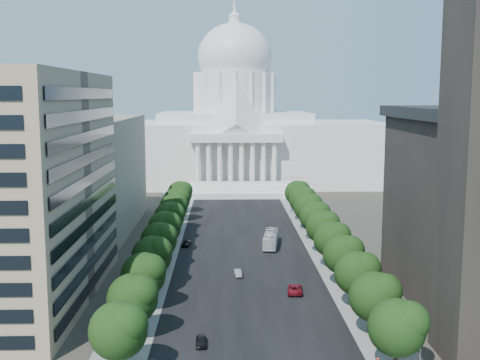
{
  "coord_description": "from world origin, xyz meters",
  "views": [
    {
      "loc": [
        -4.3,
        -61.84,
        36.1
      ],
      "look_at": [
        -0.61,
        79.19,
        16.05
      ],
      "focal_mm": 45.0,
      "sensor_mm": 36.0,
      "label": 1
    }
  ],
  "objects": [
    {
      "name": "capitol",
      "position": [
        0.0,
        184.89,
        20.01
      ],
      "size": [
        120.0,
        56.0,
        73.0
      ],
      "color": "white",
      "rests_on": "ground"
    },
    {
      "name": "streetlight_c",
      "position": [
        19.9,
        60.0,
        5.82
      ],
      "size": [
        2.61,
        0.44,
        9.0
      ],
      "color": "gray",
      "rests_on": "ground"
    },
    {
      "name": "tree_r_i",
      "position": [
        18.34,
        107.81,
        6.45
      ],
      "size": [
        7.79,
        7.6,
        9.97
      ],
      "color": "#33261C",
      "rests_on": "ground"
    },
    {
      "name": "tree_r_e",
      "position": [
        18.34,
        59.81,
        6.45
      ],
      "size": [
        7.79,
        7.6,
        9.97
      ],
      "color": "#33261C",
      "rests_on": "ground"
    },
    {
      "name": "tree_r_d",
      "position": [
        18.34,
        47.81,
        6.45
      ],
      "size": [
        7.79,
        7.6,
        9.97
      ],
      "color": "#33261C",
      "rests_on": "ground"
    },
    {
      "name": "tree_r_g",
      "position": [
        18.34,
        83.81,
        6.45
      ],
      "size": [
        7.79,
        7.6,
        9.97
      ],
      "color": "#33261C",
      "rests_on": "ground"
    },
    {
      "name": "tree_r_a",
      "position": [
        18.34,
        11.81,
        6.45
      ],
      "size": [
        7.79,
        7.6,
        9.97
      ],
      "color": "#33261C",
      "rests_on": "ground"
    },
    {
      "name": "car_silver",
      "position": [
        -1.7,
        54.71,
        0.66
      ],
      "size": [
        1.83,
        4.11,
        1.31
      ],
      "primitive_type": "imported",
      "rotation": [
        0.0,
        0.0,
        0.11
      ],
      "color": "#999CA1",
      "rests_on": "ground"
    },
    {
      "name": "office_block_left_far",
      "position": [
        -48.0,
        100.0,
        15.0
      ],
      "size": [
        38.0,
        52.0,
        30.0
      ],
      "primitive_type": "cube",
      "color": "gray",
      "rests_on": "ground"
    },
    {
      "name": "tree_l_c",
      "position": [
        -17.66,
        35.81,
        6.45
      ],
      "size": [
        7.79,
        7.6,
        9.97
      ],
      "color": "#33261C",
      "rests_on": "ground"
    },
    {
      "name": "car_dark_a",
      "position": [
        -7.76,
        21.26,
        0.66
      ],
      "size": [
        1.73,
        3.94,
        1.32
      ],
      "primitive_type": "imported",
      "rotation": [
        0.0,
        0.0,
        0.04
      ],
      "color": "black",
      "rests_on": "ground"
    },
    {
      "name": "tree_r_h",
      "position": [
        18.34,
        95.81,
        6.45
      ],
      "size": [
        7.79,
        7.6,
        9.97
      ],
      "color": "#33261C",
      "rests_on": "ground"
    },
    {
      "name": "sidewalk_left",
      "position": [
        -19.0,
        90.0,
        0.0
      ],
      "size": [
        8.0,
        260.0,
        0.02
      ],
      "primitive_type": "cube",
      "color": "gray",
      "rests_on": "ground"
    },
    {
      "name": "streetlight_f",
      "position": [
        19.9,
        135.0,
        5.82
      ],
      "size": [
        2.61,
        0.44,
        9.0
      ],
      "color": "gray",
      "rests_on": "ground"
    },
    {
      "name": "tree_r_b",
      "position": [
        18.34,
        23.81,
        6.45
      ],
      "size": [
        7.79,
        7.6,
        9.97
      ],
      "color": "#33261C",
      "rests_on": "ground"
    },
    {
      "name": "car_red",
      "position": [
        8.55,
        44.11,
        0.79
      ],
      "size": [
        3.17,
        5.94,
        1.59
      ],
      "primitive_type": "imported",
      "rotation": [
        0.0,
        0.0,
        3.05
      ],
      "color": "maroon",
      "rests_on": "ground"
    },
    {
      "name": "tree_l_f",
      "position": [
        -17.66,
        71.81,
        6.45
      ],
      "size": [
        7.79,
        7.6,
        9.97
      ],
      "color": "#33261C",
      "rests_on": "ground"
    },
    {
      "name": "car_dark_b",
      "position": [
        -13.5,
        79.26,
        0.65
      ],
      "size": [
        2.37,
        4.69,
        1.3
      ],
      "primitive_type": "imported",
      "rotation": [
        0.0,
        0.0,
        -0.13
      ],
      "color": "black",
      "rests_on": "ground"
    },
    {
      "name": "tree_l_g",
      "position": [
        -17.66,
        83.81,
        6.45
      ],
      "size": [
        7.79,
        7.6,
        9.97
      ],
      "color": "#33261C",
      "rests_on": "ground"
    },
    {
      "name": "tree_l_d",
      "position": [
        -17.66,
        47.81,
        6.45
      ],
      "size": [
        7.79,
        7.6,
        9.97
      ],
      "color": "#33261C",
      "rests_on": "ground"
    },
    {
      "name": "tree_l_b",
      "position": [
        -17.66,
        23.81,
        6.45
      ],
      "size": [
        7.79,
        7.6,
        9.97
      ],
      "color": "#33261C",
      "rests_on": "ground"
    },
    {
      "name": "city_bus",
      "position": [
        6.75,
        78.52,
        1.81
      ],
      "size": [
        4.76,
        13.27,
        3.62
      ],
      "primitive_type": "imported",
      "rotation": [
        0.0,
        0.0,
        -0.14
      ],
      "color": "silver",
      "rests_on": "ground"
    },
    {
      "name": "sidewalk_right",
      "position": [
        19.0,
        90.0,
        0.0
      ],
      "size": [
        8.0,
        260.0,
        0.02
      ],
      "primitive_type": "cube",
      "color": "gray",
      "rests_on": "ground"
    },
    {
      "name": "tree_l_j",
      "position": [
        -17.66,
        119.81,
        6.45
      ],
      "size": [
        7.79,
        7.6,
        9.97
      ],
      "color": "#33261C",
      "rests_on": "ground"
    },
    {
      "name": "streetlight_a",
      "position": [
        19.9,
        10.0,
        5.82
      ],
      "size": [
        2.61,
        0.44,
        9.0
      ],
      "color": "gray",
      "rests_on": "ground"
    },
    {
      "name": "tree_l_i",
      "position": [
        -17.66,
        107.81,
        6.45
      ],
      "size": [
        7.79,
        7.6,
        9.97
      ],
      "color": "#33261C",
      "rests_on": "ground"
    },
    {
      "name": "tree_l_h",
      "position": [
        -17.66,
        95.81,
        6.45
      ],
      "size": [
        7.79,
        7.6,
        9.97
      ],
      "color": "#33261C",
      "rests_on": "ground"
    },
    {
      "name": "streetlight_b",
      "position": [
        19.9,
        35.0,
        5.82
      ],
      "size": [
        2.61,
        0.44,
        9.0
      ],
      "color": "gray",
      "rests_on": "ground"
    },
    {
      "name": "tree_l_e",
      "position": [
        -17.66,
        59.81,
        6.45
      ],
      "size": [
        7.79,
        7.6,
        9.97
      ],
      "color": "#33261C",
      "rests_on": "ground"
    },
    {
      "name": "tree_r_j",
      "position": [
        18.34,
        119.81,
        6.45
      ],
      "size": [
        7.79,
        7.6,
        9.97
      ],
      "color": "#33261C",
      "rests_on": "ground"
    },
    {
      "name": "streetlight_e",
      "position": [
        19.9,
        110.0,
        5.82
      ],
      "size": [
        2.61,
        0.44,
        9.0
      ],
      "color": "gray",
      "rests_on": "ground"
    },
    {
      "name": "tree_r_c",
      "position": [
        18.34,
        35.81,
        6.45
      ],
      "size": [
        7.79,
        7.6,
        9.97
      ],
      "color": "#33261C",
      "rests_on": "ground"
    },
    {
      "name": "tree_r_f",
      "position": [
        18.34,
        71.81,
        6.45
      ],
      "size": [
        7.79,
        7.6,
        9.97
      ],
      "color": "#33261C",
      "rests_on": "ground"
    },
    {
      "name": "road_asphalt",
      "position": [
        0.0,
        90.0,
        0.0
      ],
      "size": [
        30.0,
        260.0,
        0.01
      ],
      "primitive_type": "cube",
      "color": "black",
      "rests_on": "ground"
    },
    {
      "name": "tree_l_a",
      "position": [
        -17.66,
        11.81,
        6.45
      ],
      "size": [
        7.79,
        7.6,
        9.97
      ],
      "color": "#33261C",
      "rests_on": "ground"
    },
    {
      "name": "streetlight_d",
      "position": [
        19.9,
        85.0,
        5.82
      ],
      "size": [
        2.61,
        0.44,
        9.0
      ],
      "color": "gray",
      "rests_on": "ground"
    }
  ]
}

